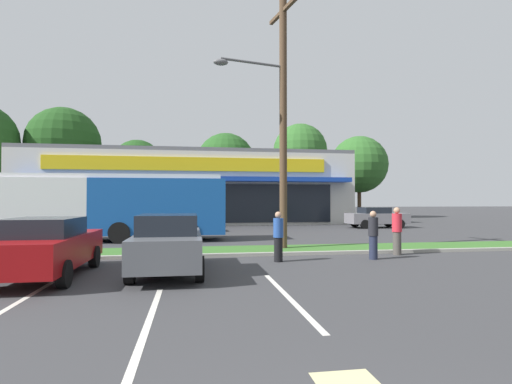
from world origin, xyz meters
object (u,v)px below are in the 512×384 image
at_px(car_4, 175,220).
at_px(pedestrian_near_bench, 373,235).
at_px(utility_pole, 280,114).
at_px(car_5, 169,243).
at_px(pedestrian_by_pole, 278,236).
at_px(car_1, 46,247).
at_px(pedestrian_mid, 397,231).
at_px(city_bus, 106,205).
at_px(car_0, 376,217).

distance_m(car_4, pedestrian_near_bench, 15.09).
bearing_deg(utility_pole, car_5, -134.00).
bearing_deg(pedestrian_near_bench, pedestrian_by_pole, -137.25).
relative_size(utility_pole, car_4, 2.27).
distance_m(car_1, pedestrian_mid, 11.47).
distance_m(city_bus, car_4, 6.42).
relative_size(car_1, car_4, 1.02).
bearing_deg(pedestrian_mid, pedestrian_by_pole, 98.77).
bearing_deg(city_bus, pedestrian_mid, 150.68).
distance_m(utility_pole, pedestrian_mid, 6.33).
bearing_deg(car_4, car_1, 79.95).
bearing_deg(car_5, car_1, 92.98).
relative_size(pedestrian_near_bench, pedestrian_mid, 0.94).
bearing_deg(pedestrian_by_pole, city_bus, 133.45).
bearing_deg(city_bus, car_0, -156.99).
bearing_deg(car_1, pedestrian_by_pole, -75.51).
relative_size(car_5, pedestrian_mid, 2.57).
height_order(pedestrian_near_bench, pedestrian_by_pole, pedestrian_near_bench).
height_order(car_0, car_4, car_0).
xyz_separation_m(car_0, pedestrian_near_bench, (-7.28, -14.77, 0.04)).
relative_size(car_1, car_5, 1.03).
bearing_deg(car_0, car_4, -174.15).
bearing_deg(car_1, pedestrian_mid, -76.89).
distance_m(utility_pole, pedestrian_near_bench, 5.97).
height_order(car_0, pedestrian_near_bench, pedestrian_near_bench).
xyz_separation_m(utility_pole, pedestrian_near_bench, (2.63, -2.70, -4.63)).
height_order(pedestrian_near_bench, pedestrian_mid, pedestrian_mid).
relative_size(pedestrian_by_pole, pedestrian_mid, 0.94).
relative_size(car_0, pedestrian_by_pole, 2.65).
relative_size(utility_pole, car_0, 2.36).
relative_size(car_0, car_1, 0.94).
distance_m(car_1, car_4, 15.21).
distance_m(utility_pole, car_0, 16.30).
height_order(city_bus, car_1, city_bus).
xyz_separation_m(city_bus, pedestrian_by_pole, (6.95, -7.76, -0.94)).
height_order(car_0, car_1, car_1).
height_order(car_1, car_5, car_5).
relative_size(pedestrian_near_bench, pedestrian_by_pole, 1.00).
height_order(car_5, pedestrian_near_bench, pedestrian_near_bench).
height_order(car_5, pedestrian_mid, pedestrian_mid).
bearing_deg(car_1, pedestrian_near_bench, -80.22).
bearing_deg(pedestrian_near_bench, utility_pole, 176.89).
xyz_separation_m(car_4, pedestrian_by_pole, (3.86, -13.29, 0.05)).
xyz_separation_m(pedestrian_by_pole, pedestrian_mid, (4.66, 0.92, 0.06)).
bearing_deg(car_5, city_bus, 20.83).
height_order(utility_pole, car_0, utility_pole).
xyz_separation_m(car_0, pedestrian_mid, (-5.92, -13.86, 0.10)).
xyz_separation_m(car_4, pedestrian_mid, (8.52, -12.38, 0.11)).
bearing_deg(car_0, pedestrian_near_bench, -116.24).
xyz_separation_m(car_4, pedestrian_near_bench, (7.15, -13.29, 0.06)).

